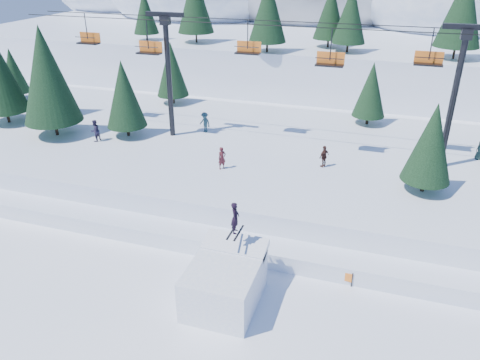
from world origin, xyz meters
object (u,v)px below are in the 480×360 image
(chairlift, at_px, (296,65))
(banner_near, at_px, (328,272))
(banner_far, at_px, (406,273))
(jump_kicker, at_px, (225,281))

(chairlift, bearing_deg, banner_near, -68.66)
(chairlift, bearing_deg, banner_far, -51.45)
(chairlift, relative_size, banner_far, 16.11)
(banner_near, bearing_deg, banner_far, 16.10)
(jump_kicker, bearing_deg, chairlift, 90.05)
(chairlift, xyz_separation_m, banner_far, (9.28, -11.64, -8.78))
(chairlift, bearing_deg, jump_kicker, -89.95)
(jump_kicker, distance_m, chairlift, 18.26)
(banner_near, xyz_separation_m, banner_far, (4.25, 1.23, 0.00))
(jump_kicker, relative_size, banner_far, 1.87)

